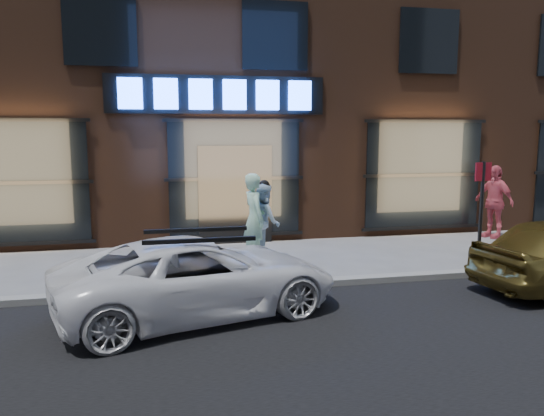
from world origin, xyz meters
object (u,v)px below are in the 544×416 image
Objects in this scene: man_bowtie at (254,219)px; passerby at (494,202)px; white_suv at (199,277)px; sign_post at (481,207)px; man_cap at (264,221)px.

passerby is (6.53, 1.36, -0.01)m from man_bowtie.
white_suv is 5.62m from sign_post.
white_suv is at bearing 147.81° from man_cap.
sign_post is at bearing -123.12° from man_bowtie.
man_cap is at bearing 145.18° from sign_post.
man_bowtie is 0.44× the size of white_suv.
passerby is 0.86× the size of sign_post.
man_bowtie is 0.86× the size of sign_post.
sign_post reaches higher than man_cap.
passerby reaches higher than white_suv.
man_cap is 3.65m from white_suv.
sign_post reaches higher than passerby.
sign_post is at bearing -93.17° from white_suv.
sign_post is (3.81, -2.10, 0.50)m from man_cap.
man_bowtie reaches higher than man_cap.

